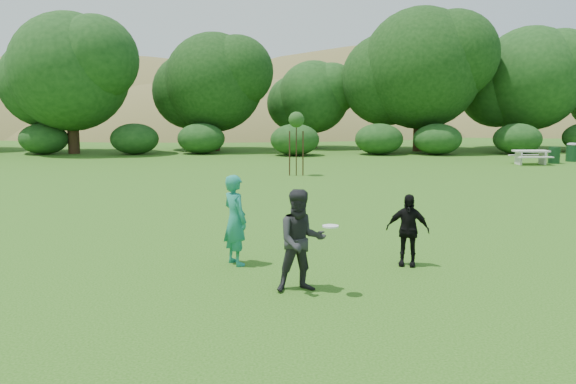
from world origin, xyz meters
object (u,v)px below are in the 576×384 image
(player_grey, at_px, (301,241))
(picnic_table, at_px, (531,155))
(player_teal, at_px, (235,220))
(sapling, at_px, (296,121))
(player_black, at_px, (408,230))
(trash_can_lidded, at_px, (572,152))
(trash_can_near, at_px, (554,155))

(player_grey, bearing_deg, picnic_table, 46.24)
(player_teal, relative_size, sapling, 0.63)
(player_grey, relative_size, player_black, 1.23)
(player_black, bearing_deg, sapling, 114.35)
(picnic_table, bearing_deg, trash_can_lidded, 26.62)
(trash_can_lidded, bearing_deg, trash_can_near, -146.10)
(player_grey, distance_m, trash_can_near, 25.48)
(trash_can_lidded, bearing_deg, sapling, -159.96)
(trash_can_near, height_order, trash_can_lidded, trash_can_lidded)
(player_black, relative_size, picnic_table, 0.80)
(sapling, bearing_deg, player_teal, -98.04)
(player_black, height_order, trash_can_near, player_black)
(trash_can_near, xyz_separation_m, trash_can_lidded, (1.55, 1.04, 0.09))
(player_grey, xyz_separation_m, trash_can_near, (15.08, 20.53, -0.43))
(trash_can_lidded, bearing_deg, player_teal, -131.87)
(player_teal, height_order, player_black, player_teal)
(picnic_table, bearing_deg, player_teal, -128.78)
(player_grey, relative_size, picnic_table, 0.97)
(sapling, relative_size, picnic_table, 1.58)
(sapling, bearing_deg, player_black, -84.46)
(trash_can_near, relative_size, picnic_table, 0.50)
(player_black, relative_size, trash_can_near, 1.59)
(picnic_table, height_order, trash_can_lidded, trash_can_lidded)
(trash_can_lidded, bearing_deg, player_black, -125.68)
(player_teal, xyz_separation_m, player_grey, (1.20, -1.67, -0.02))
(player_teal, distance_m, sapling, 14.34)
(player_teal, bearing_deg, trash_can_near, -73.77)
(trash_can_near, bearing_deg, player_teal, -130.81)
(player_black, xyz_separation_m, sapling, (-1.39, 14.34, 1.70))
(player_grey, bearing_deg, trash_can_lidded, 42.67)
(trash_can_near, bearing_deg, trash_can_lidded, 33.90)
(player_grey, height_order, sapling, sapling)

